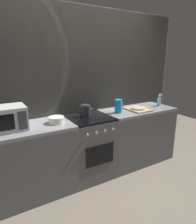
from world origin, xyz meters
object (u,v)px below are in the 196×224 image
Objects in this scene: pitcher at (119,106)px; kettle at (86,111)px; stove_unit at (89,147)px; microwave at (4,119)px; spray_bottle at (159,101)px; dish_pile at (138,109)px; mixing_bowl at (56,120)px.

kettle is at bearing 170.96° from pitcher.
stove_unit is 1.96× the size of microwave.
kettle is at bearing 177.15° from spray_bottle.
dish_pile is at bearing -4.75° from pitcher.
microwave is 2.30× the size of mixing_bowl.
pitcher reaches higher than kettle.
microwave is at bearing 178.33° from pitcher.
dish_pile reaches higher than stove_unit.
mixing_bowl is 1.33m from dish_pile.
pitcher is (1.55, -0.05, -0.03)m from microwave.
microwave is 0.59m from mixing_bowl.
stove_unit is 2.25× the size of dish_pile.
microwave is 1.04m from kettle.
dish_pile is (1.91, -0.08, -0.12)m from microwave.
microwave is (-1.06, 0.02, 0.59)m from stove_unit.
stove_unit is 1.46m from spray_bottle.
stove_unit is at bearing 176.27° from dish_pile.
kettle is (-0.02, 0.06, 0.53)m from stove_unit.
kettle reaches higher than mixing_bowl.
microwave reaches higher than dish_pile.
stove_unit is 1.21m from microwave.
kettle is 1.42× the size of pitcher.
kettle is 0.47m from mixing_bowl.
kettle is at bearing 172.72° from dish_pile.
mixing_bowl is at bearing -176.75° from stove_unit.
pitcher is (0.97, 0.00, 0.06)m from mixing_bowl.
stove_unit is at bearing -1.07° from microwave.
dish_pile is 1.97× the size of spray_bottle.
spray_bottle is at bearing 4.67° from dish_pile.
spray_bottle is (2.43, -0.03, -0.06)m from microwave.
microwave reaches higher than spray_bottle.
spray_bottle is (1.84, 0.01, 0.04)m from mixing_bowl.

